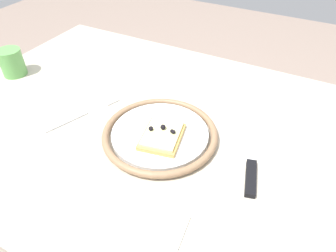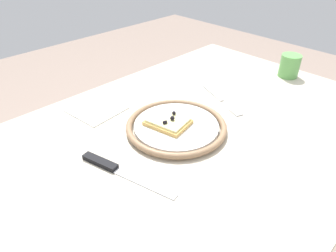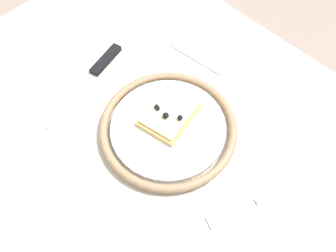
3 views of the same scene
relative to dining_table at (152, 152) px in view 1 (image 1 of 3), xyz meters
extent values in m
cube|color=#BCB29E|center=(0.00, 0.00, 0.09)|extent=(1.09, 0.77, 0.03)
cylinder|color=#4C4742|center=(-0.49, 0.33, -0.29)|extent=(0.05, 0.05, 0.73)
cylinder|color=#4C4742|center=(0.49, 0.33, -0.29)|extent=(0.05, 0.05, 0.73)
cylinder|color=white|center=(0.05, -0.04, 0.11)|extent=(0.22, 0.22, 0.02)
torus|color=#8C6B4C|center=(0.05, -0.04, 0.11)|extent=(0.26, 0.26, 0.02)
cube|color=tan|center=(0.06, -0.05, 0.12)|extent=(0.10, 0.12, 0.01)
cube|color=beige|center=(0.06, -0.05, 0.13)|extent=(0.09, 0.11, 0.01)
sphere|color=black|center=(0.04, -0.06, 0.14)|extent=(0.01, 0.01, 0.01)
sphere|color=black|center=(0.06, -0.04, 0.14)|extent=(0.01, 0.01, 0.01)
sphere|color=black|center=(0.08, -0.04, 0.14)|extent=(0.01, 0.01, 0.01)
sphere|color=black|center=(0.08, -0.04, 0.14)|extent=(0.01, 0.01, 0.01)
cube|color=silver|center=(0.23, 0.05, 0.10)|extent=(0.05, 0.15, 0.00)
cube|color=black|center=(0.26, -0.06, 0.11)|extent=(0.04, 0.09, 0.01)
cube|color=#B9B9B9|center=(-0.18, -0.09, 0.10)|extent=(0.05, 0.11, 0.00)
cube|color=#B9B9B9|center=(-0.13, 0.03, 0.10)|extent=(0.03, 0.04, 0.00)
cylinder|color=#599E4C|center=(-0.47, 0.01, 0.14)|extent=(0.07, 0.07, 0.08)
cube|color=white|center=(0.14, -0.27, 0.10)|extent=(0.15, 0.15, 0.00)
camera|label=1|loc=(0.30, -0.48, 0.57)|focal=32.81mm
camera|label=2|loc=(0.52, 0.41, 0.55)|focal=32.45mm
camera|label=3|loc=(-0.19, 0.20, 0.69)|focal=37.68mm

